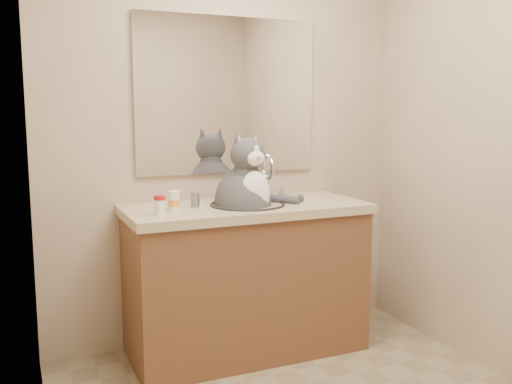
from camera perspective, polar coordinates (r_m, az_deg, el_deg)
room at (r=2.26m, az=8.44°, el=3.79°), size 2.22×2.52×2.42m
vanity at (r=3.25m, az=-0.97°, el=-8.34°), size 1.34×0.59×1.12m
mirror at (r=3.36m, az=-2.82°, el=9.59°), size 1.10×0.02×0.90m
shower_curtain at (r=2.04m, az=-19.20°, el=-1.85°), size 0.02×1.30×1.93m
cat at (r=3.13m, az=-1.15°, el=-0.57°), size 0.50×0.41×0.62m
pill_bottle_redcap at (r=2.88m, az=-9.61°, el=-1.29°), size 0.07×0.07×0.10m
pill_bottle_orange at (r=2.98m, az=-8.20°, el=-0.92°), size 0.08×0.08×0.10m
grey_canister at (r=3.09m, az=-6.11°, el=-0.79°), size 0.06×0.06×0.08m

